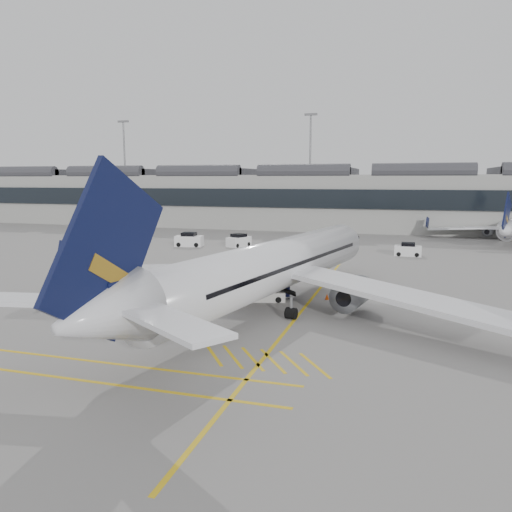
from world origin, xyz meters
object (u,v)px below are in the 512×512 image
(baggage_cart_a, at_px, (281,288))
(ramp_agent_a, at_px, (285,288))
(belt_loader, at_px, (258,293))
(ramp_agent_b, at_px, (240,294))
(pushback_tug, at_px, (111,281))
(airliner_main, at_px, (271,268))

(baggage_cart_a, relative_size, ramp_agent_a, 1.06)
(belt_loader, distance_m, ramp_agent_b, 2.21)
(baggage_cart_a, xyz_separation_m, pushback_tug, (-16.10, -1.11, -0.14))
(baggage_cart_a, distance_m, pushback_tug, 16.14)
(ramp_agent_a, bearing_deg, baggage_cart_a, 153.98)
(airliner_main, relative_size, ramp_agent_a, 24.53)
(ramp_agent_a, height_order, pushback_tug, ramp_agent_a)
(ramp_agent_a, distance_m, ramp_agent_b, 4.57)
(baggage_cart_a, height_order, ramp_agent_b, ramp_agent_b)
(ramp_agent_a, xyz_separation_m, ramp_agent_b, (-2.94, -3.50, 0.06))
(ramp_agent_b, bearing_deg, pushback_tug, -43.47)
(belt_loader, relative_size, ramp_agent_a, 3.21)
(belt_loader, bearing_deg, airliner_main, -68.15)
(belt_loader, xyz_separation_m, pushback_tug, (-14.39, 0.29, 0.08))
(baggage_cart_a, bearing_deg, belt_loader, -158.26)
(belt_loader, relative_size, ramp_agent_b, 3.00)
(pushback_tug, bearing_deg, belt_loader, 13.54)
(belt_loader, relative_size, pushback_tug, 1.71)
(belt_loader, distance_m, baggage_cart_a, 2.22)
(airliner_main, xyz_separation_m, baggage_cart_a, (-0.06, 3.75, -2.46))
(ramp_agent_b, xyz_separation_m, pushback_tug, (-13.45, 2.28, -0.20))
(airliner_main, height_order, ramp_agent_b, airliner_main)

